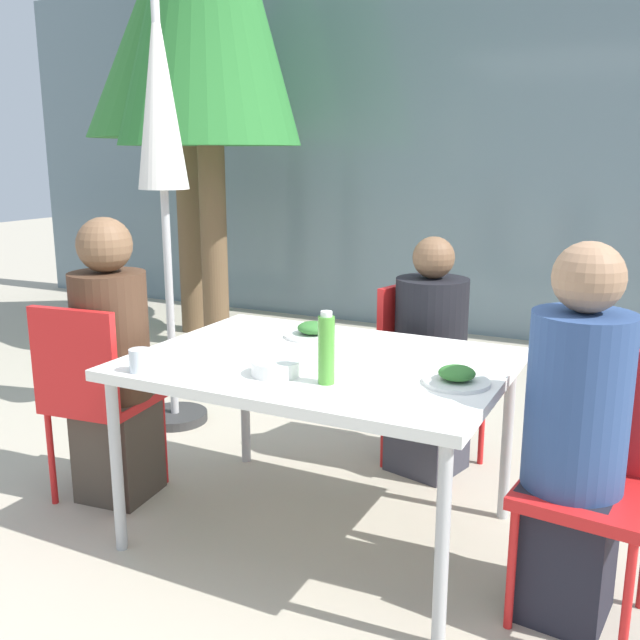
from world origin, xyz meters
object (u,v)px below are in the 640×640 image
(chair_far, at_px, (421,360))
(tree_behind_right, at_px, (181,24))
(chair_right, at_px, (594,462))
(person_far, at_px, (430,364))
(drinking_cup, at_px, (140,360))
(salad_bowl, at_px, (276,367))
(person_left, at_px, (113,367))
(person_right, at_px, (574,445))
(closed_umbrella, at_px, (161,128))
(chair_left, at_px, (93,388))
(bottle, at_px, (326,349))

(chair_far, bearing_deg, tree_behind_right, -108.64)
(chair_right, relative_size, person_far, 0.78)
(chair_right, distance_m, drinking_cup, 1.57)
(chair_right, relative_size, salad_bowl, 5.01)
(salad_bowl, bearing_deg, drinking_cup, -157.49)
(person_left, bearing_deg, chair_right, -3.96)
(chair_right, xyz_separation_m, person_right, (-0.06, -0.07, 0.08))
(person_right, relative_size, chair_far, 1.40)
(salad_bowl, bearing_deg, person_far, 76.32)
(tree_behind_right, bearing_deg, drinking_cup, -56.38)
(person_left, distance_m, person_far, 1.42)
(closed_umbrella, distance_m, drinking_cup, 1.63)
(chair_right, xyz_separation_m, drinking_cup, (-1.50, -0.40, 0.25))
(chair_left, height_order, person_far, person_far)
(drinking_cup, xyz_separation_m, tree_behind_right, (-1.95, 2.93, 1.69))
(chair_far, height_order, drinking_cup, chair_far)
(drinking_cup, bearing_deg, person_far, 59.78)
(person_left, xyz_separation_m, chair_far, (1.07, 0.93, -0.08))
(person_far, distance_m, closed_umbrella, 1.83)
(closed_umbrella, height_order, tree_behind_right, tree_behind_right)
(chair_right, bearing_deg, drinking_cup, 21.27)
(chair_right, relative_size, drinking_cup, 10.59)
(person_left, bearing_deg, chair_left, -122.00)
(chair_left, xyz_separation_m, closed_umbrella, (-0.30, 0.91, 1.09))
(chair_left, xyz_separation_m, chair_right, (1.98, 0.16, 0.00))
(person_left, xyz_separation_m, closed_umbrella, (-0.34, 0.83, 1.01))
(person_far, relative_size, drinking_cup, 13.50)
(closed_umbrella, bearing_deg, person_left, -67.70)
(chair_right, height_order, person_far, person_far)
(closed_umbrella, height_order, drinking_cup, closed_umbrella)
(closed_umbrella, bearing_deg, person_far, 1.32)
(person_right, distance_m, salad_bowl, 1.01)
(bottle, bearing_deg, drinking_cup, -164.84)
(person_left, height_order, bottle, person_left)
(chair_left, relative_size, tree_behind_right, 0.26)
(person_right, xyz_separation_m, bottle, (-0.79, -0.15, 0.25))
(person_left, distance_m, salad_bowl, 0.91)
(drinking_cup, bearing_deg, person_left, 143.11)
(chair_left, height_order, person_left, person_left)
(chair_left, height_order, drinking_cup, chair_left)
(person_far, bearing_deg, tree_behind_right, -109.04)
(chair_right, relative_size, chair_far, 1.00)
(salad_bowl, distance_m, tree_behind_right, 4.02)
(chair_right, relative_size, person_right, 0.71)
(chair_right, distance_m, person_far, 1.12)
(chair_far, bearing_deg, person_right, 55.44)
(chair_left, height_order, closed_umbrella, closed_umbrella)
(drinking_cup, bearing_deg, chair_left, 153.00)
(person_right, distance_m, person_far, 1.14)
(chair_far, distance_m, drinking_cup, 1.43)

